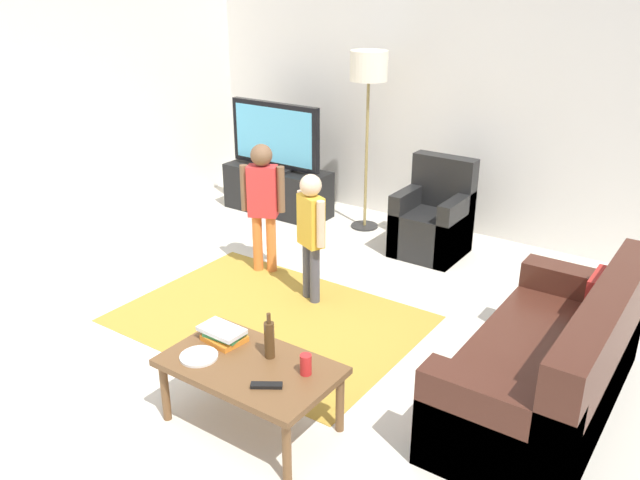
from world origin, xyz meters
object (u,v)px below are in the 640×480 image
(tv_stand, at_px, (278,191))
(bottle, at_px, (269,339))
(couch, at_px, (556,370))
(book_stack, at_px, (224,334))
(soda_can, at_px, (306,364))
(plate, at_px, (199,356))
(child_near_tv, at_px, (263,197))
(coffee_table, at_px, (250,371))
(floor_lamp, at_px, (369,76))
(tv_remote, at_px, (267,385))
(armchair, at_px, (434,222))
(tv, at_px, (275,137))
(child_center, at_px, (311,226))

(tv_stand, relative_size, bottle, 4.24)
(couch, bearing_deg, book_stack, -148.54)
(soda_can, bearing_deg, plate, -159.86)
(child_near_tv, bearing_deg, coffee_table, -52.80)
(tv_stand, relative_size, plate, 5.45)
(floor_lamp, xyz_separation_m, book_stack, (0.83, -3.02, -1.08))
(soda_can, bearing_deg, coffee_table, -162.65)
(tv_remote, distance_m, soda_can, 0.25)
(tv_stand, distance_m, armchair, 1.89)
(book_stack, bearing_deg, tv_stand, 122.87)
(floor_lamp, bearing_deg, child_near_tv, -97.07)
(tv, bearing_deg, book_stack, -56.94)
(bottle, relative_size, plate, 1.29)
(armchair, xyz_separation_m, soda_can, (0.57, -2.83, 0.18))
(couch, height_order, coffee_table, couch)
(tv_stand, xyz_separation_m, plate, (1.86, -3.09, 0.18))
(couch, relative_size, coffee_table, 1.80)
(book_stack, distance_m, plate, 0.23)
(plate, bearing_deg, couch, 36.79)
(child_near_tv, relative_size, coffee_table, 1.15)
(book_stack, height_order, bottle, bottle)
(tv_remote, bearing_deg, couch, 13.03)
(tv_remote, xyz_separation_m, plate, (-0.50, 0.00, -0.00))
(tv_stand, bearing_deg, tv_remote, -52.60)
(couch, distance_m, child_near_tv, 2.78)
(couch, bearing_deg, floor_lamp, 141.75)
(tv, bearing_deg, soda_can, -49.17)
(child_center, height_order, tv_remote, child_center)
(tv_remote, bearing_deg, floor_lamp, 78.69)
(child_near_tv, xyz_separation_m, soda_can, (1.62, -1.61, -0.21))
(couch, height_order, soda_can, couch)
(book_stack, relative_size, soda_can, 2.34)
(book_stack, distance_m, bottle, 0.35)
(bottle, bearing_deg, coffee_table, -112.62)
(book_stack, relative_size, tv_remote, 1.65)
(bottle, bearing_deg, plate, -143.95)
(tv_stand, bearing_deg, child_center, -44.52)
(floor_lamp, xyz_separation_m, plate, (0.84, -3.24, -1.12))
(tv, relative_size, tv_remote, 6.47)
(child_center, relative_size, book_stack, 3.76)
(child_center, xyz_separation_m, soda_can, (0.96, -1.39, -0.15))
(tv_stand, distance_m, child_center, 2.15)
(tv, distance_m, coffee_table, 3.68)
(tv, xyz_separation_m, plate, (1.86, -3.07, -0.42))
(tv_stand, bearing_deg, soda_can, -49.38)
(couch, distance_m, coffee_table, 1.81)
(child_center, xyz_separation_m, book_stack, (0.35, -1.39, -0.17))
(coffee_table, relative_size, bottle, 3.53)
(child_center, height_order, bottle, child_center)
(bottle, xyz_separation_m, tv_remote, (0.17, -0.24, -0.11))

